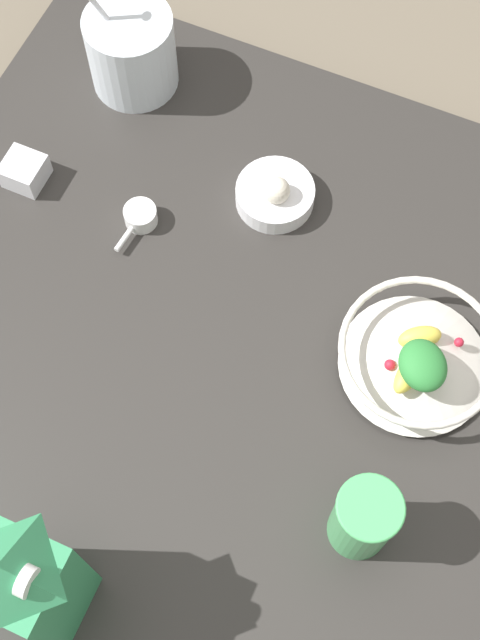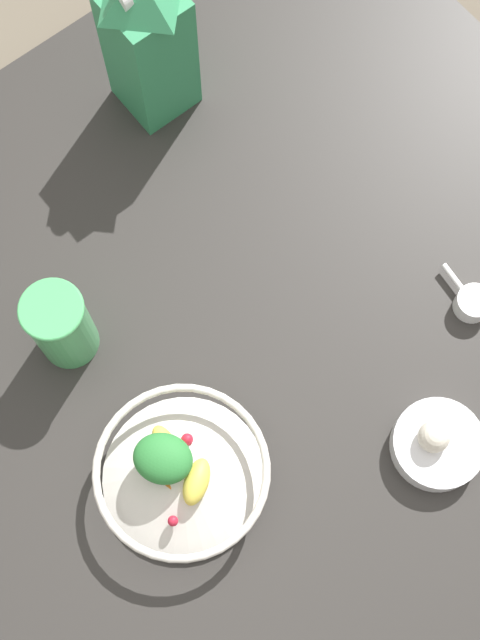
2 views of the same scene
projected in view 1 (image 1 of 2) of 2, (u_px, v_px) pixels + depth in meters
The scene contains 9 objects.
ground_plane at pixel (228, 383), 1.24m from camera, with size 6.00×6.00×0.00m, color #665B4C.
countertop at pixel (227, 378), 1.22m from camera, with size 1.06×1.06×0.04m.
fruit_bowl at pixel (418, 357), 1.17m from camera, with size 0.21×0.21×0.09m.
milk_carton at pixel (27, 584), 0.96m from camera, with size 0.09×0.09×0.27m.
yogurt_tub at pixel (131, 48), 1.34m from camera, with size 0.13×0.17×0.27m.
drinking_cup at pixel (364, 519), 1.05m from camera, with size 0.08×0.08×0.14m.
spice_jar at pixel (25, 172), 1.31m from camera, with size 0.06×0.06×0.04m.
measuring_scoop at pixel (140, 217), 1.29m from camera, with size 0.09×0.05×0.03m.
garlic_bowl at pixel (275, 194), 1.30m from camera, with size 0.12×0.12×0.07m.
Camera 1 is at (-0.38, -0.18, 1.17)m, focal length 50.00 mm.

